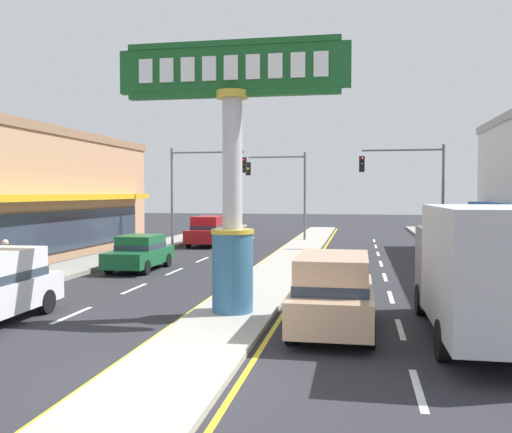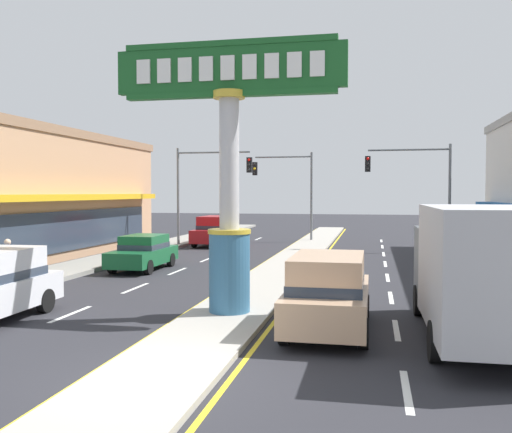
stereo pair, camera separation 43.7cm
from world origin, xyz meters
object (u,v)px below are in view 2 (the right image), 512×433
at_px(storefront_left, 5,194).
at_px(traffic_light_left_side, 205,179).
at_px(sedan_near_right_lane, 143,252).
at_px(suv_mid_left_lane, 215,230).
at_px(suv_far_right_lane, 328,292).
at_px(pedestrian_near_kerb, 8,260).
at_px(traffic_light_right_side, 418,178).
at_px(district_sign, 229,173).
at_px(box_truck_far_left_oncoming, 475,269).
at_px(traffic_light_median_far, 290,181).

bearing_deg(storefront_left, traffic_light_left_side, 38.31).
height_order(sedan_near_right_lane, suv_mid_left_lane, suv_mid_left_lane).
distance_m(sedan_near_right_lane, suv_far_right_lane, 13.05).
bearing_deg(pedestrian_near_kerb, traffic_light_right_side, 49.41).
distance_m(traffic_light_right_side, suv_mid_left_lane, 12.93).
distance_m(storefront_left, traffic_light_left_side, 11.38).
height_order(sedan_near_right_lane, suv_far_right_lane, suv_far_right_lane).
relative_size(traffic_light_right_side, suv_mid_left_lane, 1.34).
height_order(storefront_left, suv_far_right_lane, storefront_left).
height_order(district_sign, box_truck_far_left_oncoming, district_sign).
bearing_deg(box_truck_far_left_oncoming, suv_mid_left_lane, 119.51).
xyz_separation_m(traffic_light_median_far, pedestrian_near_kerb, (-6.37, -22.07, -3.07)).
bearing_deg(district_sign, suv_far_right_lane, -22.88).
height_order(storefront_left, suv_mid_left_lane, storefront_left).
xyz_separation_m(storefront_left, traffic_light_right_side, (21.66, 7.27, 0.90)).
xyz_separation_m(suv_mid_left_lane, box_truck_far_left_oncoming, (12.19, -21.54, 0.71)).
xyz_separation_m(district_sign, suv_mid_left_lane, (-6.09, 19.94, -2.95)).
relative_size(district_sign, traffic_light_median_far, 1.19).
relative_size(district_sign, box_truck_far_left_oncoming, 1.07).
bearing_deg(pedestrian_near_kerb, district_sign, -12.93).
height_order(district_sign, traffic_light_median_far, district_sign).
height_order(storefront_left, traffic_light_median_far, storefront_left).
xyz_separation_m(suv_far_right_lane, box_truck_far_left_oncoming, (3.31, -0.43, 0.71)).
height_order(sedan_near_right_lane, pedestrian_near_kerb, pedestrian_near_kerb).
distance_m(traffic_light_median_far, suv_far_right_lane, 25.76).
bearing_deg(suv_far_right_lane, sedan_near_right_lane, 132.92).
height_order(suv_far_right_lane, suv_mid_left_lane, same).
xyz_separation_m(traffic_light_right_side, traffic_light_median_far, (-8.21, 5.06, -0.05)).
relative_size(storefront_left, sedan_near_right_lane, 4.73).
distance_m(traffic_light_left_side, pedestrian_near_kerb, 17.16).
distance_m(district_sign, pedestrian_near_kerb, 8.87).
height_order(traffic_light_median_far, sedan_near_right_lane, traffic_light_median_far).
bearing_deg(suv_far_right_lane, box_truck_far_left_oncoming, -7.33).
bearing_deg(traffic_light_median_far, suv_far_right_lane, -79.58).
bearing_deg(traffic_light_median_far, pedestrian_near_kerb, -106.09).
height_order(traffic_light_right_side, suv_mid_left_lane, traffic_light_right_side).
height_order(storefront_left, box_truck_far_left_oncoming, storefront_left).
height_order(sedan_near_right_lane, box_truck_far_left_oncoming, box_truck_far_left_oncoming).
bearing_deg(storefront_left, suv_mid_left_lane, 42.14).
xyz_separation_m(traffic_light_right_side, suv_mid_left_lane, (-12.47, 1.05, -3.26)).
xyz_separation_m(sedan_near_right_lane, pedestrian_near_kerb, (-2.10, -6.49, 0.34)).
relative_size(traffic_light_median_far, sedan_near_right_lane, 1.44).
bearing_deg(traffic_light_left_side, traffic_light_median_far, 49.36).
distance_m(district_sign, traffic_light_right_side, 19.94).
distance_m(traffic_light_left_side, traffic_light_median_far, 6.98).
distance_m(sedan_near_right_lane, pedestrian_near_kerb, 6.84).
relative_size(suv_far_right_lane, box_truck_far_left_oncoming, 0.67).
bearing_deg(traffic_light_median_far, box_truck_far_left_oncoming, -72.75).
relative_size(traffic_light_left_side, pedestrian_near_kerb, 3.70).
relative_size(traffic_light_right_side, box_truck_far_left_oncoming, 0.90).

